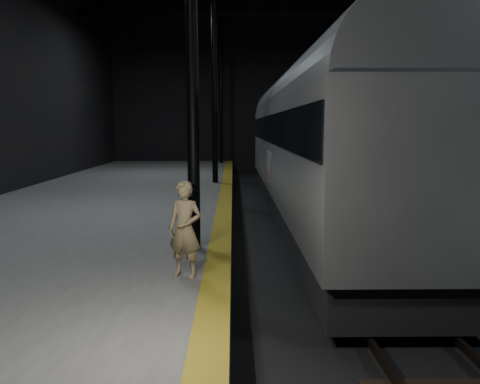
{
  "coord_description": "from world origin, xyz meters",
  "views": [
    {
      "loc": [
        -2.95,
        -14.0,
        3.65
      ],
      "look_at": [
        -2.78,
        -2.33,
        2.0
      ],
      "focal_mm": 35.0,
      "sensor_mm": 36.0,
      "label": 1
    }
  ],
  "objects": [
    {
      "name": "train",
      "position": [
        -0.0,
        3.83,
        3.26
      ],
      "size": [
        3.27,
        21.86,
        5.84
      ],
      "color": "#9C9EA3",
      "rests_on": "ground"
    },
    {
      "name": "platform_left",
      "position": [
        -7.5,
        0.0,
        0.5
      ],
      "size": [
        9.0,
        43.8,
        1.0
      ],
      "primitive_type": "cube",
      "color": "#535350",
      "rests_on": "ground"
    },
    {
      "name": "ground",
      "position": [
        0.0,
        0.0,
        0.0
      ],
      "size": [
        44.0,
        44.0,
        0.0
      ],
      "primitive_type": "plane",
      "color": "black",
      "rests_on": "ground"
    },
    {
      "name": "tactile_strip",
      "position": [
        -3.25,
        0.0,
        1.0
      ],
      "size": [
        0.5,
        43.8,
        0.01
      ],
      "primitive_type": "cube",
      "color": "olive",
      "rests_on": "platform_left"
    },
    {
      "name": "track",
      "position": [
        0.0,
        0.0,
        0.07
      ],
      "size": [
        2.4,
        43.0,
        0.24
      ],
      "color": "#3F3328",
      "rests_on": "ground"
    },
    {
      "name": "woman",
      "position": [
        -3.8,
        -5.98,
        1.86
      ],
      "size": [
        0.73,
        0.62,
        1.71
      ],
      "primitive_type": "imported",
      "rotation": [
        0.0,
        0.0,
        -0.4
      ],
      "color": "#8D7B56",
      "rests_on": "platform_left"
    }
  ]
}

